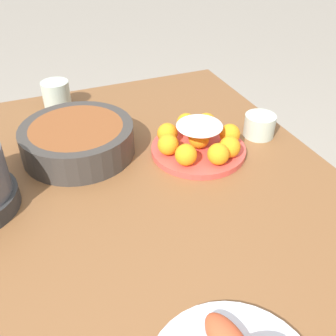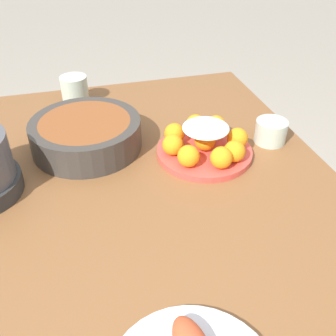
{
  "view_description": "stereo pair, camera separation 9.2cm",
  "coord_description": "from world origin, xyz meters",
  "px_view_note": "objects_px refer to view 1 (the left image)",
  "views": [
    {
      "loc": [
        -0.61,
        0.16,
        1.3
      ],
      "look_at": [
        0.09,
        -0.12,
        0.76
      ],
      "focal_mm": 42.0,
      "sensor_mm": 36.0,
      "label": 1
    },
    {
      "loc": [
        -0.63,
        0.07,
        1.3
      ],
      "look_at": [
        0.09,
        -0.12,
        0.76
      ],
      "focal_mm": 42.0,
      "sensor_mm": 36.0,
      "label": 2
    }
  ],
  "objects_px": {
    "cup_far": "(57,96)",
    "dining_table": "(132,244)",
    "cake_plate": "(199,141)",
    "cup_near": "(260,125)",
    "serving_bowl": "(78,139)"
  },
  "relations": [
    {
      "from": "cup_far",
      "to": "dining_table",
      "type": "bearing_deg",
      "value": -174.41
    },
    {
      "from": "dining_table",
      "to": "cup_near",
      "type": "height_order",
      "value": "cup_near"
    },
    {
      "from": "cup_near",
      "to": "dining_table",
      "type": "bearing_deg",
      "value": 113.31
    },
    {
      "from": "cup_near",
      "to": "cup_far",
      "type": "relative_size",
      "value": 0.95
    },
    {
      "from": "serving_bowl",
      "to": "cup_near",
      "type": "relative_size",
      "value": 3.39
    },
    {
      "from": "dining_table",
      "to": "cake_plate",
      "type": "bearing_deg",
      "value": -54.49
    },
    {
      "from": "cup_far",
      "to": "cup_near",
      "type": "bearing_deg",
      "value": -127.27
    },
    {
      "from": "cake_plate",
      "to": "cup_near",
      "type": "relative_size",
      "value": 2.91
    },
    {
      "from": "dining_table",
      "to": "cup_far",
      "type": "relative_size",
      "value": 15.11
    },
    {
      "from": "cake_plate",
      "to": "cup_near",
      "type": "xyz_separation_m",
      "value": [
        0.02,
        -0.2,
        -0.0
      ]
    },
    {
      "from": "cake_plate",
      "to": "serving_bowl",
      "type": "xyz_separation_m",
      "value": [
        0.12,
        0.29,
        0.01
      ]
    },
    {
      "from": "cup_near",
      "to": "cup_far",
      "type": "bearing_deg",
      "value": 52.73
    },
    {
      "from": "cake_plate",
      "to": "cup_far",
      "type": "xyz_separation_m",
      "value": [
        0.4,
        0.3,
        0.01
      ]
    },
    {
      "from": "dining_table",
      "to": "cup_far",
      "type": "xyz_separation_m",
      "value": [
        0.57,
        0.06,
        0.13
      ]
    },
    {
      "from": "cake_plate",
      "to": "cup_near",
      "type": "bearing_deg",
      "value": -85.51
    }
  ]
}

